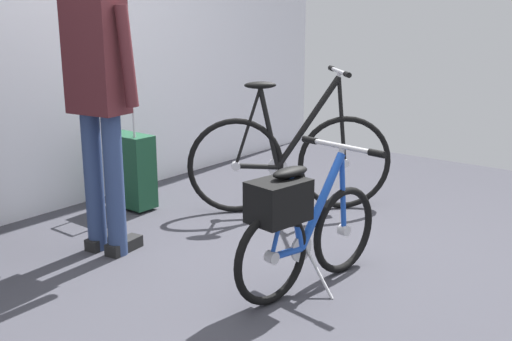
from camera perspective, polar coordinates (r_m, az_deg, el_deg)
ground_plane at (r=3.37m, az=3.90°, el=-9.71°), size 6.07×6.07×0.00m
folding_bike_foreground at (r=3.07m, az=4.12°, el=-4.97°), size 1.02×0.53×0.73m
display_bike_left at (r=4.31m, az=3.23°, el=1.10°), size 1.04×1.06×1.01m
visitor_near_wall at (r=3.54m, az=-14.45°, el=7.71°), size 0.31×0.53×1.71m
rolling_suitcase at (r=4.47m, az=-11.54°, el=0.07°), size 0.19×0.36×0.83m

